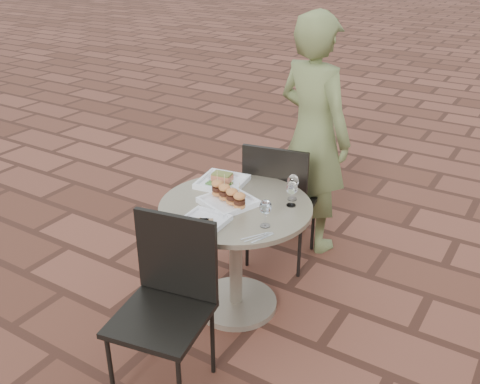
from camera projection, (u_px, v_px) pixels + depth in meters
The scene contains 13 objects.
ground at pixel (257, 322), 3.29m from camera, with size 60.00×60.00×0.00m, color brown.
cafe_table at pixel (236, 241), 3.23m from camera, with size 0.90×0.90×0.73m.
chair_far at pixel (279, 196), 3.63m from camera, with size 0.52×0.52×0.93m.
chair_near at pixel (168, 292), 2.66m from camera, with size 0.51×0.51×0.93m.
diner at pixel (313, 135), 3.80m from camera, with size 0.63×0.41×1.73m, color #616B3A.
plate_salmon at pixel (222, 181), 3.36m from camera, with size 0.32×0.32×0.08m.
plate_sliders at pixel (228, 197), 3.11m from camera, with size 0.35×0.35×0.18m.
plate_tuna at pixel (204, 221), 2.91m from camera, with size 0.24×0.24×0.03m.
wine_glass_right at pixel (266, 208), 2.84m from camera, with size 0.07×0.07×0.16m.
wine_glass_mid at pixel (293, 182), 3.13m from camera, with size 0.07×0.07×0.16m.
wine_glass_far at pixel (292, 188), 3.06m from camera, with size 0.07×0.07×0.16m.
steel_ramekin at pixel (214, 179), 3.38m from camera, with size 0.06×0.06×0.05m, color silver.
cutlery_set at pixel (259, 237), 2.78m from camera, with size 0.08×0.18×0.00m, color silver, non-canonical shape.
Camera 1 is at (1.29, -2.26, 2.17)m, focal length 40.00 mm.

